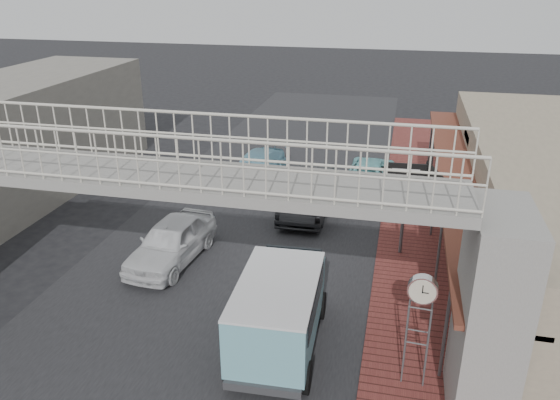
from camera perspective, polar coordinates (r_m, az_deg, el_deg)
The scene contains 14 objects.
ground at distance 17.87m, azimuth -6.98°, elevation -8.63°, with size 120.00×120.00×0.00m, color black.
road_strip at distance 17.87m, azimuth -6.99°, elevation -8.62°, with size 10.00×60.00×0.01m, color black.
sidewalk at distance 19.61m, azimuth 14.42°, elevation -6.06°, with size 3.00×40.00×0.10m, color brown.
footbridge at distance 13.14m, azimuth -13.45°, elevation -5.48°, with size 16.40×2.40×6.34m.
building_far_left at distance 26.99m, azimuth -25.45°, elevation 6.00°, with size 5.00×14.00×5.00m, color gray.
white_hatchback at distance 19.07m, azimuth -11.29°, elevation -4.25°, with size 1.76×4.36×1.49m, color white.
dark_sedan at distance 22.56m, azimuth 2.93°, elevation 0.75°, with size 1.74×5.00×1.65m, color black.
angkot_curb at distance 26.06m, azimuth 9.36°, elevation 3.00°, with size 1.99×4.31×1.20m, color #75C8CC.
angkot_far at distance 26.00m, azimuth -2.48°, elevation 3.40°, with size 1.87×4.60×1.34m, color #6AA2B8.
angkot_van at distance 14.22m, azimuth -0.08°, elevation -10.87°, with size 2.20×4.50×2.17m.
motorcycle_near at distance 22.53m, azimuth 12.20°, elevation -0.69°, with size 0.53×1.52×0.80m, color black.
motorcycle_far at distance 25.59m, azimuth 14.99°, elevation 2.13°, with size 0.46×1.64×0.98m, color black.
street_clock at distance 13.03m, azimuth 14.63°, elevation -9.53°, with size 0.71×0.58×2.83m.
arrow_sign at distance 18.77m, azimuth 15.68°, elevation 1.97°, with size 2.00×1.27×3.43m.
Camera 1 is at (5.47, -14.29, 9.23)m, focal length 35.00 mm.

